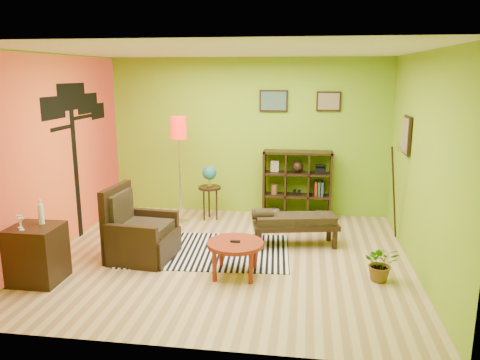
# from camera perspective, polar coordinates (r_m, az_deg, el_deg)

# --- Properties ---
(ground) EXTENTS (5.00, 5.00, 0.00)m
(ground) POSITION_cam_1_polar(r_m,az_deg,el_deg) (6.65, -1.49, -9.40)
(ground) COLOR tan
(ground) RESTS_ON ground
(room_shell) EXTENTS (5.04, 4.54, 2.82)m
(room_shell) POSITION_cam_1_polar(r_m,az_deg,el_deg) (6.23, -2.41, 6.22)
(room_shell) COLOR #7FB11E
(room_shell) RESTS_ON ground
(zebra_rug) EXTENTS (2.44, 1.63, 0.01)m
(zebra_rug) POSITION_cam_1_polar(r_m,az_deg,el_deg) (6.88, -4.01, -8.58)
(zebra_rug) COLOR white
(zebra_rug) RESTS_ON ground
(coffee_table) EXTENTS (0.72, 0.72, 0.46)m
(coffee_table) POSITION_cam_1_polar(r_m,az_deg,el_deg) (5.97, -0.57, -8.12)
(coffee_table) COLOR maroon
(coffee_table) RESTS_ON ground
(armchair) EXTENTS (0.91, 0.91, 1.02)m
(armchair) POSITION_cam_1_polar(r_m,az_deg,el_deg) (6.69, -12.26, -6.75)
(armchair) COLOR black
(armchair) RESTS_ON ground
(side_cabinet) EXTENTS (0.60, 0.55, 1.03)m
(side_cabinet) POSITION_cam_1_polar(r_m,az_deg,el_deg) (6.32, -23.58, -8.22)
(side_cabinet) COLOR black
(side_cabinet) RESTS_ON ground
(floor_lamp) EXTENTS (0.28, 0.28, 1.83)m
(floor_lamp) POSITION_cam_1_polar(r_m,az_deg,el_deg) (7.86, -7.48, 5.15)
(floor_lamp) COLOR silver
(floor_lamp) RESTS_ON ground
(globe_table) EXTENTS (0.40, 0.40, 0.96)m
(globe_table) POSITION_cam_1_polar(r_m,az_deg,el_deg) (8.14, -3.74, 0.13)
(globe_table) COLOR black
(globe_table) RESTS_ON ground
(cube_shelf) EXTENTS (1.20, 0.35, 1.20)m
(cube_shelf) POSITION_cam_1_polar(r_m,az_deg,el_deg) (8.32, 7.06, -0.57)
(cube_shelf) COLOR black
(cube_shelf) RESTS_ON ground
(bench) EXTENTS (1.32, 0.69, 0.58)m
(bench) POSITION_cam_1_polar(r_m,az_deg,el_deg) (7.00, 6.50, -5.08)
(bench) COLOR black
(bench) RESTS_ON ground
(potted_plant) EXTENTS (0.42, 0.47, 0.36)m
(potted_plant) POSITION_cam_1_polar(r_m,az_deg,el_deg) (6.14, 16.80, -10.11)
(potted_plant) COLOR #26661E
(potted_plant) RESTS_ON ground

